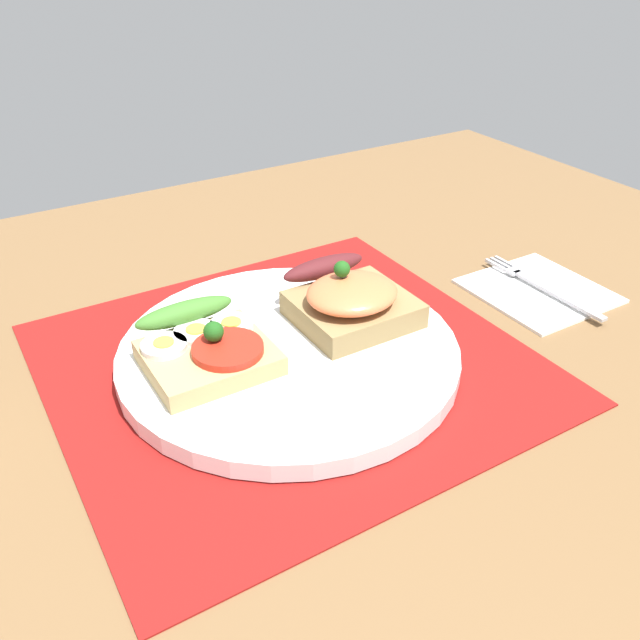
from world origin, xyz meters
TOP-DOWN VIEW (x-y plane):
  - ground_plane at (0.00, 0.00)cm, footprint 120.00×90.00cm
  - placemat at (0.00, 0.00)cm, footprint 37.58×35.88cm
  - plate at (0.00, 0.00)cm, footprint 28.00×28.00cm
  - sandwich_egg_tomato at (-6.59, 1.53)cm, footprint 9.50×9.95cm
  - sandwich_salmon at (6.50, 1.05)cm, footprint 9.65×10.31cm
  - napkin at (27.00, -2.06)cm, footprint 11.87×12.12cm
  - fork at (27.13, -1.94)cm, footprint 1.62×14.62cm

SIDE VIEW (x-z plane):
  - ground_plane at x=0.00cm, z-range -3.20..0.00cm
  - placemat at x=0.00cm, z-range 0.00..0.30cm
  - napkin at x=27.00cm, z-range 0.00..0.60cm
  - fork at x=27.13cm, z-range 0.60..0.92cm
  - plate at x=0.00cm, z-range 0.30..1.81cm
  - sandwich_egg_tomato at x=-6.59cm, z-range 1.24..5.04cm
  - sandwich_salmon at x=6.50cm, z-range 1.03..6.64cm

